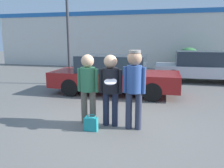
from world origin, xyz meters
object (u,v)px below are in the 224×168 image
(person_right, at_px, (134,82))
(shrub, at_px, (188,59))
(person_middle_with_frisbee, at_px, (110,84))
(parked_car_far, at_px, (201,67))
(person_left, at_px, (88,83))
(parked_car_near, at_px, (114,75))
(handbag, at_px, (91,123))

(person_right, relative_size, shrub, 1.18)
(person_middle_with_frisbee, xyz_separation_m, parked_car_far, (2.94, 6.52, -0.28))
(person_left, relative_size, person_middle_with_frisbee, 1.00)
(person_right, relative_size, parked_car_far, 0.41)
(person_right, xyz_separation_m, parked_car_far, (2.38, 6.58, -0.36))
(person_right, bearing_deg, person_left, 175.39)
(person_middle_with_frisbee, bearing_deg, parked_car_near, 101.81)
(parked_car_far, relative_size, handbag, 12.60)
(parked_car_near, relative_size, handbag, 13.58)
(person_left, height_order, parked_car_far, person_left)
(parked_car_far, xyz_separation_m, shrub, (-0.28, 3.60, 0.03))
(person_right, distance_m, parked_car_near, 3.44)
(shrub, xyz_separation_m, handbag, (-3.01, -10.52, -0.60))
(parked_car_far, relative_size, shrub, 2.88)
(person_right, bearing_deg, person_middle_with_frisbee, 173.16)
(person_left, distance_m, parked_car_near, 3.12)
(parked_car_near, relative_size, parked_car_far, 1.08)
(person_left, height_order, handbag, person_left)
(person_left, xyz_separation_m, shrub, (3.22, 10.09, -0.24))
(person_left, xyz_separation_m, parked_car_near, (-0.09, 3.10, -0.28))
(parked_car_near, distance_m, shrub, 7.73)
(person_right, relative_size, handbag, 5.16)
(person_middle_with_frisbee, distance_m, person_right, 0.57)
(person_middle_with_frisbee, height_order, parked_car_near, person_middle_with_frisbee)
(person_left, distance_m, parked_car_far, 7.38)
(parked_car_near, bearing_deg, person_right, -69.21)
(person_left, bearing_deg, person_middle_with_frisbee, -2.37)
(parked_car_near, xyz_separation_m, parked_car_far, (3.59, 3.39, 0.01))
(person_middle_with_frisbee, xyz_separation_m, person_right, (0.56, -0.07, 0.08))
(person_middle_with_frisbee, relative_size, parked_car_near, 0.36)
(shrub, bearing_deg, parked_car_near, -115.36)
(person_middle_with_frisbee, bearing_deg, shrub, 75.28)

